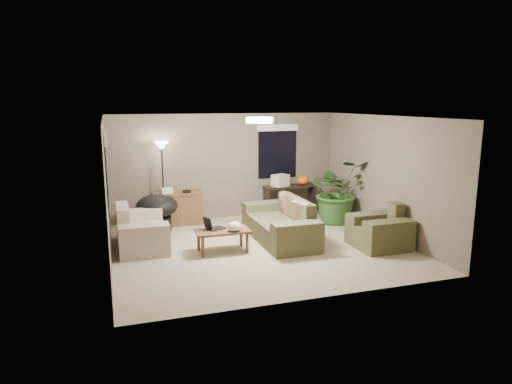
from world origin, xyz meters
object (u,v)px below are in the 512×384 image
object	(u,v)px
main_sofa	(281,226)
floor_lamp	(162,156)
console_table	(290,198)
desk	(178,208)
coffee_table	(223,233)
houseplant	(337,198)
papasan_chair	(157,210)
loveseat	(140,232)
cat_scratching_post	(339,215)
armchair	(380,232)

from	to	relation	value
main_sofa	floor_lamp	world-z (taller)	floor_lamp
console_table	desk	bearing A→B (deg)	-179.79
coffee_table	floor_lamp	bearing A→B (deg)	110.40
console_table	houseplant	size ratio (longest dim) A/B	0.87
papasan_chair	houseplant	size ratio (longest dim) A/B	0.69
loveseat	desk	size ratio (longest dim) A/B	1.45
papasan_chair	cat_scratching_post	xyz separation A→B (m)	(4.02, -0.75, -0.25)
main_sofa	console_table	distance (m)	2.08
papasan_chair	floor_lamp	size ratio (longest dim) A/B	0.54
loveseat	coffee_table	size ratio (longest dim) A/B	1.60
houseplant	cat_scratching_post	xyz separation A→B (m)	(-0.03, -0.16, -0.37)
armchair	houseplant	xyz separation A→B (m)	(0.08, 1.90, 0.29)
houseplant	papasan_chair	bearing A→B (deg)	171.73
floor_lamp	houseplant	bearing A→B (deg)	-14.25
console_table	loveseat	bearing A→B (deg)	-158.56
floor_lamp	loveseat	bearing A→B (deg)	-113.49
desk	houseplant	xyz separation A→B (m)	(3.54, -0.97, 0.21)
coffee_table	houseplant	size ratio (longest dim) A/B	0.67
houseplant	coffee_table	bearing A→B (deg)	-157.98
armchair	desk	size ratio (longest dim) A/B	0.91
console_table	houseplant	world-z (taller)	houseplant
console_table	coffee_table	bearing A→B (deg)	-135.58
armchair	floor_lamp	bearing A→B (deg)	142.69
main_sofa	desk	distance (m)	2.59
desk	houseplant	distance (m)	3.67
coffee_table	cat_scratching_post	bearing A→B (deg)	19.46
main_sofa	console_table	xyz separation A→B (m)	(0.93, 1.86, 0.14)
papasan_chair	floor_lamp	world-z (taller)	floor_lamp
main_sofa	papasan_chair	distance (m)	2.76
console_table	papasan_chair	size ratio (longest dim) A/B	1.25
papasan_chair	houseplant	bearing A→B (deg)	-8.27
coffee_table	papasan_chair	xyz separation A→B (m)	(-1.01, 1.82, 0.11)
loveseat	coffee_table	distance (m)	1.64
armchair	floor_lamp	size ratio (longest dim) A/B	0.52
main_sofa	coffee_table	distance (m)	1.36
desk	papasan_chair	bearing A→B (deg)	-143.79
main_sofa	coffee_table	bearing A→B (deg)	-165.16
loveseat	cat_scratching_post	size ratio (longest dim) A/B	3.20
main_sofa	desk	world-z (taller)	main_sofa
loveseat	console_table	xyz separation A→B (m)	(3.70, 1.45, 0.14)
main_sofa	papasan_chair	world-z (taller)	main_sofa
main_sofa	floor_lamp	xyz separation A→B (m)	(-2.14, 1.86, 1.30)
loveseat	papasan_chair	bearing A→B (deg)	67.56
armchair	floor_lamp	distance (m)	4.93
coffee_table	cat_scratching_post	distance (m)	3.20
desk	houseplant	bearing A→B (deg)	-15.29
console_table	cat_scratching_post	xyz separation A→B (m)	(0.76, -1.14, -0.22)
main_sofa	loveseat	size ratio (longest dim) A/B	1.38
loveseat	floor_lamp	xyz separation A→B (m)	(0.63, 1.46, 1.30)
armchair	cat_scratching_post	world-z (taller)	armchair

